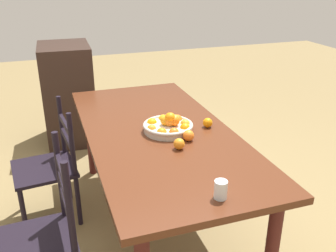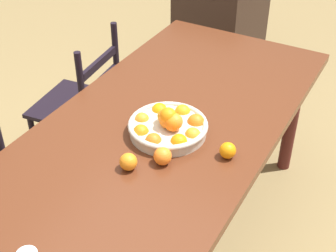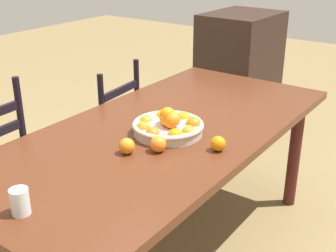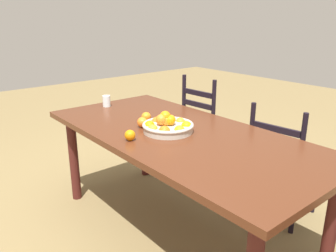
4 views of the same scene
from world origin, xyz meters
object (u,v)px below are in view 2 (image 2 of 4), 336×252
Objects in this scene: dining_table at (162,140)px; chair_by_cabinet at (81,106)px; orange_loose_1 at (128,162)px; orange_loose_2 at (228,150)px; cabinet at (222,15)px; orange_loose_0 at (163,156)px; fruit_bowl at (169,126)px.

chair_by_cabinet reaches higher than dining_table.
orange_loose_2 is (0.26, -0.31, -0.00)m from orange_loose_1.
orange_loose_0 is at bearing -160.79° from cabinet.
chair_by_cabinet is 2.65× the size of fruit_bowl.
orange_loose_0 is at bearing -157.85° from fruit_bowl.
cabinet reaches higher than orange_loose_2.
dining_table is 30.47× the size of orange_loose_2.
orange_loose_1 is (-0.28, 0.03, -0.01)m from fruit_bowl.
dining_table is at bearing 53.32° from fruit_bowl.
cabinet is at bearing 15.18° from dining_table.
fruit_bowl is 4.72× the size of orange_loose_0.
chair_by_cabinet is at bearing 65.68° from dining_table.
fruit_bowl is 4.88× the size of orange_loose_1.
orange_loose_1 is 1.04× the size of orange_loose_2.
chair_by_cabinet is at bearing 64.62° from fruit_bowl.
orange_loose_1 is (-0.66, -0.79, 0.38)m from chair_by_cabinet.
chair_by_cabinet is (0.34, 0.75, -0.26)m from dining_table.
chair_by_cabinet reaches higher than orange_loose_0.
fruit_bowl reaches higher than dining_table.
fruit_bowl is at bearing 85.92° from orange_loose_2.
fruit_bowl is at bearing 58.32° from chair_by_cabinet.
chair_by_cabinet is 1.23m from orange_loose_2.
dining_table is at bearing 59.39° from chair_by_cabinet.
chair_by_cabinet is at bearing 49.94° from orange_loose_1.
orange_loose_1 is at bearing 43.65° from chair_by_cabinet.
dining_table is 6.00× the size of fruit_bowl.
dining_table is at bearing -162.77° from cabinet.
dining_table is 0.35m from orange_loose_1.
orange_loose_1 reaches higher than orange_loose_2.
orange_loose_2 is (-0.02, -0.28, -0.01)m from fruit_bowl.
dining_table is 0.37m from orange_loose_2.
orange_loose_0 is at bearing -46.91° from orange_loose_1.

